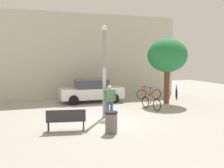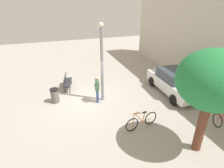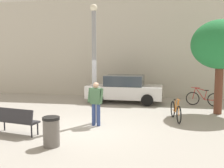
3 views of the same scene
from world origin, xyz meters
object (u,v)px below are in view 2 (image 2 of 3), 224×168
(park_bench, at_px, (67,81))
(parked_car_white, at_px, (174,82))
(plaza_tree, at_px, (213,81))
(trash_bin, at_px, (55,96))
(lamppost, at_px, (102,61))
(bicycle_orange, at_px, (141,121))
(person_by_lamppost, at_px, (97,87))

(park_bench, height_order, parked_car_white, parked_car_white)
(plaza_tree, distance_m, trash_bin, 8.36)
(lamppost, xyz_separation_m, bicycle_orange, (3.21, 1.00, -2.12))
(person_by_lamppost, height_order, parked_car_white, person_by_lamppost)
(lamppost, xyz_separation_m, plaza_tree, (5.19, 2.56, 0.63))
(person_by_lamppost, relative_size, bicycle_orange, 0.93)
(lamppost, relative_size, plaza_tree, 1.08)
(lamppost, bearing_deg, person_by_lamppost, -68.35)
(bicycle_orange, xyz_separation_m, trash_bin, (-3.84, -3.80, 0.06))
(plaza_tree, bearing_deg, bicycle_orange, -141.77)
(person_by_lamppost, distance_m, park_bench, 2.92)
(person_by_lamppost, bearing_deg, plaza_tree, 30.23)
(lamppost, relative_size, parked_car_white, 1.08)
(lamppost, height_order, person_by_lamppost, lamppost)
(person_by_lamppost, distance_m, bicycle_orange, 3.40)
(plaza_tree, bearing_deg, person_by_lamppost, -149.77)
(park_bench, xyz_separation_m, trash_bin, (1.66, -0.88, -0.10))
(person_by_lamppost, bearing_deg, trash_bin, -107.96)
(person_by_lamppost, bearing_deg, parked_car_white, 84.73)
(person_by_lamppost, xyz_separation_m, parked_car_white, (0.46, 5.03, -0.19))
(parked_car_white, xyz_separation_m, trash_bin, (-1.25, -7.45, -0.33))
(person_by_lamppost, relative_size, park_bench, 1.00)
(person_by_lamppost, xyz_separation_m, trash_bin, (-0.78, -2.42, -0.52))
(lamppost, height_order, bicycle_orange, lamppost)
(bicycle_orange, bearing_deg, person_by_lamppost, -155.78)
(lamppost, xyz_separation_m, park_bench, (-2.29, -1.92, -1.96))
(parked_car_white, bearing_deg, lamppost, -97.51)
(parked_car_white, distance_m, trash_bin, 7.56)
(plaza_tree, xyz_separation_m, parked_car_white, (-4.58, 2.09, -2.35))
(lamppost, relative_size, bicycle_orange, 2.57)
(person_by_lamppost, distance_m, trash_bin, 2.60)
(park_bench, bearing_deg, parked_car_white, 66.13)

